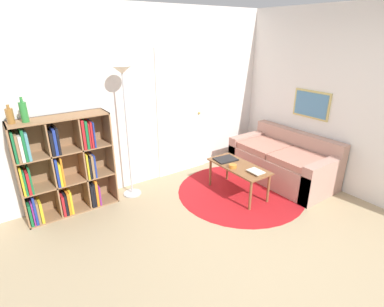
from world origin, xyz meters
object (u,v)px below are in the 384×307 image
object	(u,v)px
coffee_table	(239,169)
bowl	(233,166)
laptop	(226,159)
floor_lamp	(124,96)
bottle_middle	(24,112)
bottle_left	(10,116)
bookshelf	(63,167)
couch	(284,162)

from	to	relation	value
coffee_table	bowl	bearing A→B (deg)	-176.50
laptop	floor_lamp	bearing A→B (deg)	154.07
floor_lamp	bottle_middle	size ratio (longest dim) A/B	6.47
bottle_left	bookshelf	bearing A→B (deg)	-0.19
coffee_table	bottle_left	world-z (taller)	bottle_left
floor_lamp	coffee_table	bearing A→B (deg)	-34.31
bookshelf	bottle_middle	bearing A→B (deg)	-175.59
bottle_left	laptop	bearing A→B (deg)	-15.11
bowl	bottle_middle	distance (m)	2.68
floor_lamp	bottle_middle	distance (m)	1.17
laptop	bottle_middle	size ratio (longest dim) A/B	1.20
bowl	bookshelf	bearing A→B (deg)	154.61
couch	coffee_table	xyz separation A→B (m)	(-0.95, 0.06, 0.12)
bottle_left	bowl	bearing A→B (deg)	-21.34
couch	bowl	distance (m)	1.10
coffee_table	couch	bearing A→B (deg)	-3.51
bookshelf	couch	bearing A→B (deg)	-18.08
coffee_table	bottle_left	distance (m)	2.94
laptop	bookshelf	bearing A→B (deg)	162.00
couch	bottle_left	bearing A→B (deg)	164.02
bookshelf	laptop	world-z (taller)	bookshelf
bookshelf	floor_lamp	distance (m)	1.20
bottle_middle	couch	bearing A→B (deg)	-16.21
coffee_table	bowl	xyz separation A→B (m)	(-0.12, -0.01, 0.08)
bookshelf	coffee_table	distance (m)	2.37
bottle_middle	floor_lamp	bearing A→B (deg)	-2.73
coffee_table	bowl	distance (m)	0.15
laptop	bottle_left	size ratio (longest dim) A/B	1.61
coffee_table	bottle_middle	world-z (taller)	bottle_middle
couch	bottle_middle	distance (m)	3.73
bowl	bottle_middle	xyz separation A→B (m)	(-2.33, 0.94, 0.93)
couch	bottle_left	distance (m)	3.85
floor_lamp	couch	xyz separation A→B (m)	(2.24, -0.94, -1.17)
coffee_table	laptop	size ratio (longest dim) A/B	2.74
bookshelf	laptop	size ratio (longest dim) A/B	3.77
coffee_table	bottle_middle	distance (m)	2.82
bookshelf	couch	xyz separation A→B (m)	(3.11, -1.02, -0.36)
floor_lamp	bookshelf	bearing A→B (deg)	174.81
floor_lamp	bottle_middle	world-z (taller)	floor_lamp
bowl	bottle_left	world-z (taller)	bottle_left
laptop	bottle_left	distance (m)	2.82
floor_lamp	coffee_table	distance (m)	1.88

